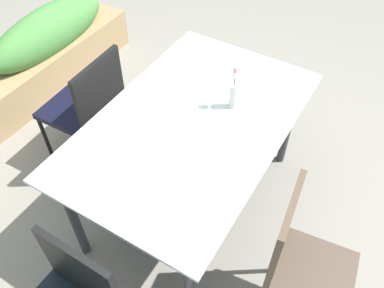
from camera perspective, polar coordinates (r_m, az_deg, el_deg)
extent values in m
plane|color=gray|center=(2.83, -0.30, -8.64)|extent=(12.00, 12.00, 0.00)
cube|color=silver|center=(2.26, 0.00, 3.11)|extent=(1.58, 1.00, 0.02)
cube|color=#333338|center=(2.27, 0.00, 2.71)|extent=(1.54, 0.98, 0.02)
cylinder|color=#333338|center=(2.14, -0.39, -19.52)|extent=(0.06, 0.06, 0.76)
cylinder|color=#333338|center=(2.88, 13.64, 2.76)|extent=(0.06, 0.06, 0.76)
cylinder|color=#333338|center=(2.42, -16.56, -10.03)|extent=(0.06, 0.06, 0.76)
cylinder|color=#333338|center=(3.10, 0.26, 8.01)|extent=(0.06, 0.06, 0.76)
cube|color=#4A3C30|center=(2.14, 16.68, -17.38)|extent=(0.45, 0.45, 0.04)
cube|color=#4C3D2D|center=(1.91, 12.91, -12.37)|extent=(0.38, 0.08, 0.50)
cylinder|color=#4C3D2D|center=(2.46, 20.58, -17.42)|extent=(0.03, 0.03, 0.47)
cylinder|color=#4C3D2D|center=(2.43, 12.15, -14.97)|extent=(0.03, 0.03, 0.47)
cube|color=black|center=(1.92, -15.76, -17.21)|extent=(0.03, 0.42, 0.41)
cube|color=black|center=(2.89, -15.58, 5.02)|extent=(0.48, 0.48, 0.04)
cube|color=black|center=(2.62, -13.00, 7.31)|extent=(0.44, 0.05, 0.44)
cylinder|color=black|center=(3.09, -20.08, 0.53)|extent=(0.03, 0.03, 0.46)
cylinder|color=black|center=(3.28, -15.22, 5.25)|extent=(0.03, 0.03, 0.46)
cylinder|color=black|center=(2.85, -14.06, -2.44)|extent=(0.03, 0.03, 0.46)
cylinder|color=black|center=(3.05, -9.21, 2.82)|extent=(0.03, 0.03, 0.46)
cylinder|color=silver|center=(2.30, 5.99, 6.83)|extent=(0.05, 0.05, 0.16)
cylinder|color=#387233|center=(2.25, 6.06, 8.80)|extent=(0.01, 0.01, 0.11)
sphere|color=pink|center=(2.22, 6.17, 9.91)|extent=(0.03, 0.03, 0.03)
cylinder|color=#387233|center=(2.23, 6.08, 9.03)|extent=(0.01, 0.01, 0.15)
sphere|color=pink|center=(2.19, 6.24, 10.55)|extent=(0.03, 0.03, 0.03)
cylinder|color=#387233|center=(2.24, 6.09, 8.67)|extent=(0.01, 0.01, 0.11)
sphere|color=white|center=(2.21, 6.20, 9.79)|extent=(0.04, 0.04, 0.04)
cube|color=#9E7F56|center=(3.66, -25.37, 5.87)|extent=(2.81, 0.41, 0.36)
ellipsoid|color=#47843D|center=(3.78, -19.78, 14.96)|extent=(1.26, 0.37, 0.40)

